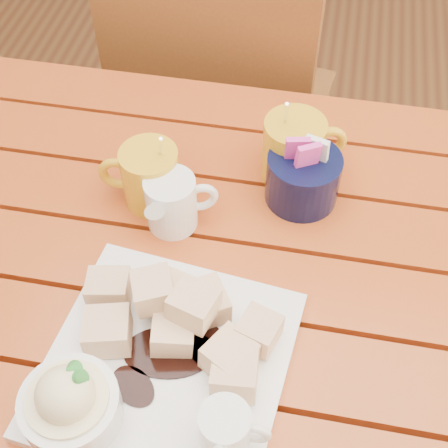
% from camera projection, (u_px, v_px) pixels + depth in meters
% --- Properties ---
extents(table, '(1.20, 0.79, 0.75)m').
position_uv_depth(table, '(218.00, 315.00, 0.92)').
color(table, '#A93A15').
rests_on(table, ground).
extents(dessert_plate, '(0.31, 0.31, 0.11)m').
position_uv_depth(dessert_plate, '(149.00, 365.00, 0.71)').
color(dessert_plate, white).
rests_on(dessert_plate, table).
extents(coffee_mug_left, '(0.12, 0.08, 0.14)m').
position_uv_depth(coffee_mug_left, '(149.00, 176.00, 0.88)').
color(coffee_mug_left, gold).
rests_on(coffee_mug_left, table).
extents(coffee_mug_right, '(0.12, 0.09, 0.15)m').
position_uv_depth(coffee_mug_right, '(295.00, 149.00, 0.91)').
color(coffee_mug_right, gold).
rests_on(coffee_mug_right, table).
extents(cream_pitcher, '(0.10, 0.09, 0.09)m').
position_uv_depth(cream_pitcher, '(172.00, 202.00, 0.85)').
color(cream_pitcher, white).
rests_on(cream_pitcher, table).
extents(sugar_caddy, '(0.11, 0.11, 0.12)m').
position_uv_depth(sugar_caddy, '(303.00, 177.00, 0.89)').
color(sugar_caddy, black).
rests_on(sugar_caddy, table).
extents(chair_far, '(0.47, 0.47, 0.90)m').
position_uv_depth(chair_far, '(222.00, 113.00, 1.41)').
color(chair_far, brown).
rests_on(chair_far, ground).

